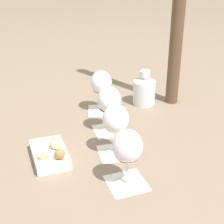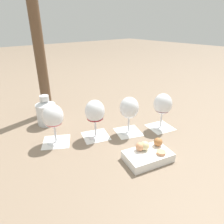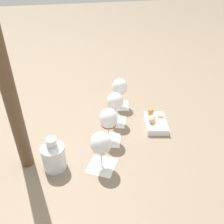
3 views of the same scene
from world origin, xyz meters
The scene contains 11 objects.
ground_plane centered at (0.00, 0.00, 0.00)m, with size 8.00×8.00×0.00m, color #7F6B56.
tasting_card_0 centered at (-0.22, 0.10, 0.00)m, with size 0.15×0.15×0.00m.
tasting_card_1 centered at (-0.06, 0.03, 0.00)m, with size 0.14×0.14×0.00m.
tasting_card_2 centered at (0.07, -0.04, 0.00)m, with size 0.14×0.14×0.00m.
tasting_card_3 centered at (0.22, -0.10, 0.00)m, with size 0.13×0.13×0.00m.
wine_glass_0 centered at (-0.22, 0.10, 0.11)m, with size 0.08×0.08×0.17m.
wine_glass_1 centered at (-0.06, 0.03, 0.12)m, with size 0.08×0.08×0.17m.
wine_glass_2 centered at (0.07, -0.04, 0.11)m, with size 0.08×0.08×0.17m.
wine_glass_3 centered at (0.22, -0.10, 0.11)m, with size 0.08×0.08×0.17m.
ceramic_vase centered at (-0.18, 0.28, 0.06)m, with size 0.09×0.09×0.15m.
snack_dish centered at (-0.01, -0.23, 0.02)m, with size 0.19×0.14×0.07m.
Camera 3 is at (-0.92, 0.23, 0.73)m, focal length 38.00 mm.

